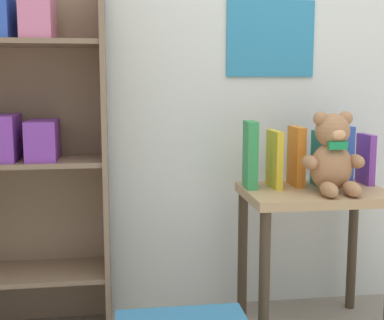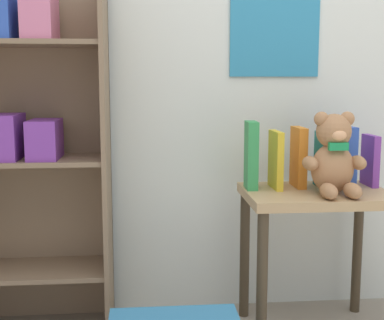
% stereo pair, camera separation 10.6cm
% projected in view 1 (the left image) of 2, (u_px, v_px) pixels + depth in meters
% --- Properties ---
extents(wall_back, '(4.80, 0.07, 2.50)m').
position_uv_depth(wall_back, '(270.00, 17.00, 2.25)').
color(wall_back, silver).
rests_on(wall_back, ground_plane).
extents(bookshelf_side, '(0.62, 0.29, 1.36)m').
position_uv_depth(bookshelf_side, '(25.00, 136.00, 2.02)').
color(bookshelf_side, '#7F664C').
rests_on(bookshelf_side, ground_plane).
extents(display_table, '(0.54, 0.39, 0.57)m').
position_uv_depth(display_table, '(314.00, 216.00, 2.08)').
color(display_table, tan).
rests_on(display_table, ground_plane).
extents(teddy_bear, '(0.23, 0.21, 0.30)m').
position_uv_depth(teddy_bear, '(333.00, 156.00, 1.98)').
color(teddy_bear, '#A8754C').
rests_on(teddy_bear, display_table).
extents(book_standing_green, '(0.04, 0.11, 0.26)m').
position_uv_depth(book_standing_green, '(250.00, 155.00, 2.07)').
color(book_standing_green, '#33934C').
rests_on(book_standing_green, display_table).
extents(book_standing_yellow, '(0.03, 0.15, 0.22)m').
position_uv_depth(book_standing_yellow, '(274.00, 159.00, 2.09)').
color(book_standing_yellow, gold).
rests_on(book_standing_yellow, display_table).
extents(book_standing_orange, '(0.04, 0.14, 0.24)m').
position_uv_depth(book_standing_orange, '(296.00, 156.00, 2.12)').
color(book_standing_orange, orange).
rests_on(book_standing_orange, display_table).
extents(book_standing_teal, '(0.04, 0.13, 0.22)m').
position_uv_depth(book_standing_teal, '(321.00, 159.00, 2.12)').
color(book_standing_teal, teal).
rests_on(book_standing_teal, display_table).
extents(book_standing_blue, '(0.04, 0.11, 0.24)m').
position_uv_depth(book_standing_blue, '(344.00, 155.00, 2.14)').
color(book_standing_blue, '#2D51B7').
rests_on(book_standing_blue, display_table).
extents(book_standing_purple, '(0.03, 0.13, 0.20)m').
position_uv_depth(book_standing_purple, '(366.00, 159.00, 2.16)').
color(book_standing_purple, purple).
rests_on(book_standing_purple, display_table).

